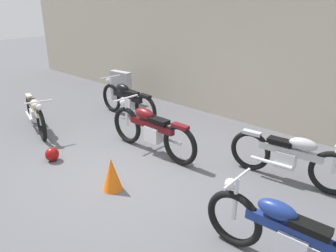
{
  "coord_description": "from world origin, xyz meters",
  "views": [
    {
      "loc": [
        4.0,
        -3.35,
        2.93
      ],
      "look_at": [
        -0.03,
        1.04,
        0.55
      ],
      "focal_mm": 35.52,
      "sensor_mm": 36.0,
      "label": 1
    }
  ],
  "objects_px": {
    "motorcycle_black": "(127,100)",
    "motorcycle_maroon": "(151,130)",
    "traffic_cone": "(112,174)",
    "motorcycle_cream": "(35,113)",
    "motorcycle_blue": "(289,237)",
    "helmet": "(52,154)",
    "motorcycle_silver": "(290,157)",
    "stone_marker": "(121,86)"
  },
  "relations": [
    {
      "from": "stone_marker",
      "to": "traffic_cone",
      "type": "xyz_separation_m",
      "value": [
        3.54,
        -3.18,
        -0.16
      ]
    },
    {
      "from": "helmet",
      "to": "motorcycle_cream",
      "type": "xyz_separation_m",
      "value": [
        -1.6,
        0.54,
        0.29
      ]
    },
    {
      "from": "helmet",
      "to": "motorcycle_maroon",
      "type": "distance_m",
      "value": 1.91
    },
    {
      "from": "motorcycle_black",
      "to": "stone_marker",
      "type": "bearing_deg",
      "value": -30.5
    },
    {
      "from": "stone_marker",
      "to": "motorcycle_maroon",
      "type": "relative_size",
      "value": 0.39
    },
    {
      "from": "motorcycle_black",
      "to": "motorcycle_blue",
      "type": "bearing_deg",
      "value": 160.97
    },
    {
      "from": "helmet",
      "to": "motorcycle_cream",
      "type": "distance_m",
      "value": 1.72
    },
    {
      "from": "stone_marker",
      "to": "motorcycle_blue",
      "type": "bearing_deg",
      "value": -24.9
    },
    {
      "from": "motorcycle_black",
      "to": "motorcycle_cream",
      "type": "height_order",
      "value": "motorcycle_black"
    },
    {
      "from": "motorcycle_cream",
      "to": "motorcycle_silver",
      "type": "bearing_deg",
      "value": 35.31
    },
    {
      "from": "stone_marker",
      "to": "helmet",
      "type": "relative_size",
      "value": 3.4
    },
    {
      "from": "stone_marker",
      "to": "motorcycle_maroon",
      "type": "height_order",
      "value": "motorcycle_maroon"
    },
    {
      "from": "traffic_cone",
      "to": "motorcycle_silver",
      "type": "xyz_separation_m",
      "value": [
        1.96,
        2.14,
        0.17
      ]
    },
    {
      "from": "helmet",
      "to": "traffic_cone",
      "type": "distance_m",
      "value": 1.63
    },
    {
      "from": "motorcycle_silver",
      "to": "helmet",
      "type": "bearing_deg",
      "value": -153.65
    },
    {
      "from": "traffic_cone",
      "to": "helmet",
      "type": "bearing_deg",
      "value": -175.13
    },
    {
      "from": "motorcycle_silver",
      "to": "motorcycle_cream",
      "type": "xyz_separation_m",
      "value": [
        -5.18,
        -1.74,
        -0.03
      ]
    },
    {
      "from": "traffic_cone",
      "to": "motorcycle_silver",
      "type": "relative_size",
      "value": 0.27
    },
    {
      "from": "helmet",
      "to": "motorcycle_maroon",
      "type": "relative_size",
      "value": 0.12
    },
    {
      "from": "helmet",
      "to": "motorcycle_cream",
      "type": "relative_size",
      "value": 0.14
    },
    {
      "from": "stone_marker",
      "to": "motorcycle_blue",
      "type": "relative_size",
      "value": 0.41
    },
    {
      "from": "traffic_cone",
      "to": "motorcycle_cream",
      "type": "height_order",
      "value": "motorcycle_cream"
    },
    {
      "from": "helmet",
      "to": "motorcycle_silver",
      "type": "distance_m",
      "value": 4.25
    },
    {
      "from": "traffic_cone",
      "to": "motorcycle_maroon",
      "type": "distance_m",
      "value": 1.47
    },
    {
      "from": "stone_marker",
      "to": "helmet",
      "type": "height_order",
      "value": "stone_marker"
    },
    {
      "from": "motorcycle_blue",
      "to": "motorcycle_silver",
      "type": "xyz_separation_m",
      "value": [
        -0.8,
        1.88,
        -0.01
      ]
    },
    {
      "from": "motorcycle_silver",
      "to": "stone_marker",
      "type": "bearing_deg",
      "value": 163.17
    },
    {
      "from": "helmet",
      "to": "motorcycle_maroon",
      "type": "bearing_deg",
      "value": 53.43
    },
    {
      "from": "motorcycle_cream",
      "to": "motorcycle_black",
      "type": "bearing_deg",
      "value": 83.09
    },
    {
      "from": "motorcycle_maroon",
      "to": "motorcycle_silver",
      "type": "distance_m",
      "value": 2.57
    },
    {
      "from": "stone_marker",
      "to": "motorcycle_black",
      "type": "relative_size",
      "value": 0.41
    },
    {
      "from": "traffic_cone",
      "to": "motorcycle_cream",
      "type": "bearing_deg",
      "value": 172.94
    },
    {
      "from": "traffic_cone",
      "to": "motorcycle_blue",
      "type": "relative_size",
      "value": 0.26
    },
    {
      "from": "traffic_cone",
      "to": "motorcycle_cream",
      "type": "xyz_separation_m",
      "value": [
        -3.22,
        0.4,
        0.15
      ]
    },
    {
      "from": "motorcycle_blue",
      "to": "motorcycle_maroon",
      "type": "xyz_separation_m",
      "value": [
        -3.26,
        1.12,
        0.02
      ]
    },
    {
      "from": "motorcycle_black",
      "to": "motorcycle_maroon",
      "type": "distance_m",
      "value": 2.11
    },
    {
      "from": "motorcycle_black",
      "to": "motorcycle_silver",
      "type": "distance_m",
      "value": 4.32
    },
    {
      "from": "stone_marker",
      "to": "motorcycle_black",
      "type": "height_order",
      "value": "motorcycle_black"
    },
    {
      "from": "motorcycle_black",
      "to": "motorcycle_cream",
      "type": "distance_m",
      "value": 2.16
    },
    {
      "from": "motorcycle_cream",
      "to": "stone_marker",
      "type": "bearing_deg",
      "value": 113.33
    },
    {
      "from": "motorcycle_blue",
      "to": "helmet",
      "type": "bearing_deg",
      "value": 2.87
    },
    {
      "from": "traffic_cone",
      "to": "motorcycle_blue",
      "type": "height_order",
      "value": "motorcycle_blue"
    }
  ]
}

